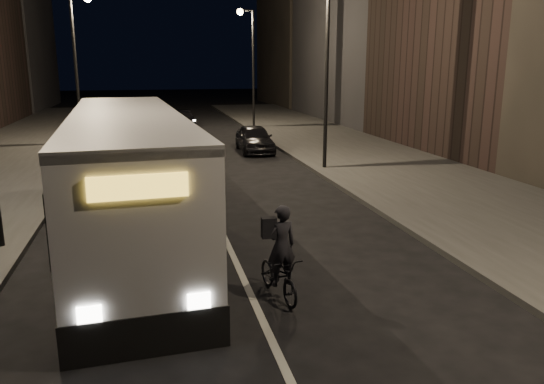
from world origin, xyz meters
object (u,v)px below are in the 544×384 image
city_bus (129,171)px  car_near (255,139)px  streetlight_left_far (79,49)px  car_far (185,119)px  streetlight_right_far (249,52)px  car_mid (163,118)px  streetlight_right_mid (321,45)px  cyclist_on_bicycle (280,267)px

city_bus → car_near: size_ratio=3.02×
streetlight_left_far → car_far: 11.46m
streetlight_left_far → car_near: 10.95m
streetlight_right_far → car_far: (-4.53, 2.41, -4.79)m
city_bus → car_mid: city_bus is taller
city_bus → car_mid: bearing=82.9°
streetlight_right_far → car_far: streetlight_right_far is taller
streetlight_right_mid → car_near: (-1.73, 5.69, -4.64)m
car_far → car_near: bearing=-77.8°
streetlight_right_far → cyclist_on_bicycle: (-4.79, -28.19, -4.71)m
streetlight_right_far → city_bus: 25.14m
streetlight_right_far → streetlight_left_far: bearing=-150.6°
car_near → car_mid: car_mid is taller
cyclist_on_bicycle → car_far: size_ratio=0.50×
cyclist_on_bicycle → car_far: 30.60m
city_bus → cyclist_on_bicycle: 5.55m
streetlight_left_far → car_far: streetlight_left_far is taller
streetlight_left_far → city_bus: (2.91, -17.65, -3.52)m
streetlight_right_far → cyclist_on_bicycle: size_ratio=4.12×
car_near → car_far: bearing=103.8°
city_bus → car_far: (3.22, 26.06, -1.27)m
streetlight_right_far → streetlight_right_mid: bearing=-90.0°
streetlight_right_far → car_far: bearing=152.0°
streetlight_right_mid → car_far: bearing=103.8°
cyclist_on_bicycle → car_mid: cyclist_on_bicycle is taller
streetlight_right_far → car_near: 11.44m
streetlight_left_far → cyclist_on_bicycle: bearing=-75.2°
streetlight_right_far → car_near: size_ratio=1.93×
car_far → streetlight_right_far: bearing=-28.2°
cyclist_on_bicycle → car_far: cyclist_on_bicycle is taller
streetlight_right_far → car_mid: size_ratio=1.81×
cyclist_on_bicycle → streetlight_left_far: bearing=94.5°
streetlight_right_mid → car_far: streetlight_right_mid is taller
streetlight_right_mid → cyclist_on_bicycle: size_ratio=4.12×
streetlight_right_mid → streetlight_right_far: bearing=90.0°
streetlight_right_mid → car_mid: streetlight_right_mid is taller
car_mid → car_far: car_mid is taller
car_near → city_bus: bearing=-112.9°
streetlight_left_far → car_far: size_ratio=2.06×
streetlight_right_mid → city_bus: (-7.75, -7.65, -3.52)m
car_mid → cyclist_on_bicycle: bearing=98.7°
streetlight_right_far → city_bus: (-7.75, -23.65, -3.52)m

